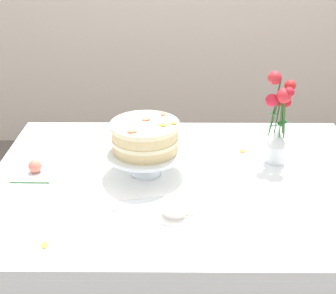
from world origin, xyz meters
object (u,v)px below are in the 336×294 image
at_px(teacup, 175,209).
at_px(dining_table, 183,204).
at_px(cake_stand, 145,154).
at_px(fallen_rose, 35,167).
at_px(flower_vase, 278,123).
at_px(layer_cake, 145,136).

bearing_deg(teacup, dining_table, 81.90).
bearing_deg(dining_table, teacup, -98.10).
bearing_deg(teacup, cake_stand, 112.08).
height_order(cake_stand, fallen_rose, cake_stand).
xyz_separation_m(dining_table, cake_stand, (-0.13, 0.05, 0.18)).
bearing_deg(dining_table, flower_vase, 23.15).
bearing_deg(teacup, fallen_rose, 152.01).
relative_size(dining_table, flower_vase, 3.92).
bearing_deg(flower_vase, fallen_rose, -174.56).
height_order(dining_table, teacup, teacup).
xyz_separation_m(dining_table, layer_cake, (-0.13, 0.05, 0.25)).
distance_m(flower_vase, teacup, 0.54).
height_order(teacup, fallen_rose, teacup).
bearing_deg(flower_vase, teacup, -136.84).
height_order(flower_vase, fallen_rose, flower_vase).
distance_m(flower_vase, fallen_rose, 0.91).
bearing_deg(layer_cake, dining_table, -20.97).
relative_size(dining_table, cake_stand, 4.83).
distance_m(dining_table, flower_vase, 0.46).
relative_size(layer_cake, flower_vase, 0.68).
relative_size(flower_vase, teacup, 2.76).
distance_m(cake_stand, fallen_rose, 0.41).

